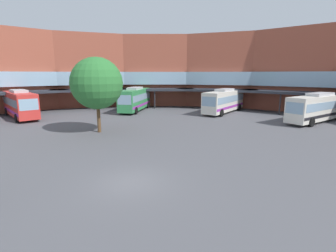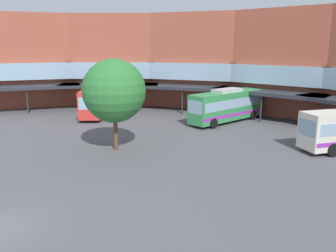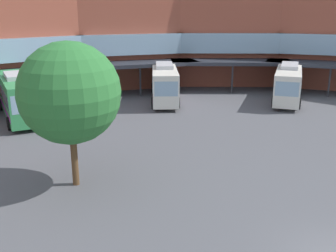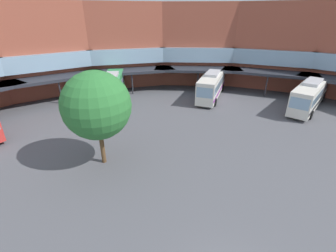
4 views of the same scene
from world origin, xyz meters
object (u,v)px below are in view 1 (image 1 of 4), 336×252
(bus_2, at_px, (135,99))
(plaza_tree, at_px, (97,83))
(bus_0, at_px, (20,104))
(bus_1, at_px, (319,107))
(bus_3, at_px, (224,101))

(bus_2, bearing_deg, plaza_tree, 3.64)
(bus_0, bearing_deg, plaza_tree, 15.70)
(bus_1, distance_m, bus_3, 13.06)
(bus_1, relative_size, bus_3, 0.92)
(bus_0, distance_m, plaza_tree, 16.52)
(plaza_tree, bearing_deg, bus_1, 21.92)
(bus_1, distance_m, bus_2, 26.82)
(bus_0, relative_size, bus_3, 0.89)
(bus_2, bearing_deg, bus_0, -55.85)
(bus_0, distance_m, bus_2, 16.78)
(bus_1, relative_size, bus_2, 0.97)
(bus_3, distance_m, plaza_tree, 21.55)
(bus_2, relative_size, plaza_tree, 1.35)
(bus_0, xyz_separation_m, plaza_tree, (14.76, -6.72, 3.15))
(bus_3, xyz_separation_m, plaza_tree, (-13.88, -16.16, 3.22))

